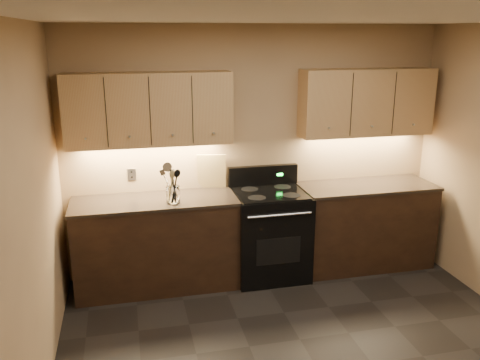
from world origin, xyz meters
name	(u,v)px	position (x,y,z in m)	size (l,w,h in m)	color
ceiling	(337,17)	(0.00, 0.00, 2.60)	(4.00, 4.00, 0.00)	silver
wall_back	(255,151)	(0.00, 2.00, 1.30)	(4.00, 0.04, 2.60)	tan
wall_left	(21,238)	(-2.00, 0.00, 1.30)	(0.04, 4.00, 2.60)	tan
counter_left	(156,243)	(-1.10, 1.70, 0.47)	(1.62, 0.62, 0.93)	black
counter_right	(364,225)	(1.18, 1.70, 0.47)	(1.46, 0.62, 0.93)	black
stove	(269,233)	(0.08, 1.68, 0.48)	(0.76, 0.68, 1.14)	black
upper_cab_left	(149,109)	(-1.10, 1.85, 1.80)	(1.60, 0.30, 0.70)	tan
upper_cab_right	(366,102)	(1.18, 1.85, 1.80)	(1.44, 0.30, 0.70)	tan
outlet_plate	(132,174)	(-1.30, 1.99, 1.12)	(0.09, 0.01, 0.12)	#B2B5BA
utensil_crock	(173,195)	(-0.93, 1.57, 1.01)	(0.17, 0.17, 0.16)	white
cutting_board	(212,171)	(-0.48, 1.96, 1.11)	(0.30, 0.02, 0.38)	#D8BE74
wooden_spoon	(169,187)	(-0.96, 1.56, 1.10)	(0.06, 0.06, 0.30)	#D8BE74
black_spoon	(172,184)	(-0.93, 1.58, 1.12)	(0.06, 0.06, 0.34)	black
black_turner	(175,185)	(-0.91, 1.55, 1.11)	(0.08, 0.08, 0.32)	black
steel_spatula	(175,183)	(-0.90, 1.58, 1.12)	(0.08, 0.08, 0.35)	silver
steel_skimmer	(177,183)	(-0.89, 1.55, 1.13)	(0.09, 0.09, 0.37)	silver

